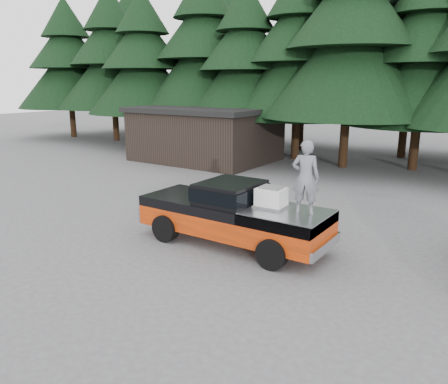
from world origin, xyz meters
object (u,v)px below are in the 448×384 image
Objects in this scene: pickup_truck at (233,223)px; air_compressor at (271,198)px; utility_building at (206,133)px; man_on_bed at (306,177)px.

pickup_truck is 7.66× the size of air_compressor.
utility_building reaches higher than air_compressor.
man_on_bed is (2.23, 0.10, 1.67)m from pickup_truck.
pickup_truck is 2.78m from man_on_bed.
pickup_truck is at bearing -176.49° from air_compressor.
man_on_bed reaches higher than air_compressor.
pickup_truck is 3.00× the size of man_on_bed.
utility_building is (-10.72, 11.33, 0.07)m from air_compressor.
pickup_truck is at bearing -14.54° from man_on_bed.
man_on_bed is (1.02, -0.02, 0.73)m from air_compressor.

